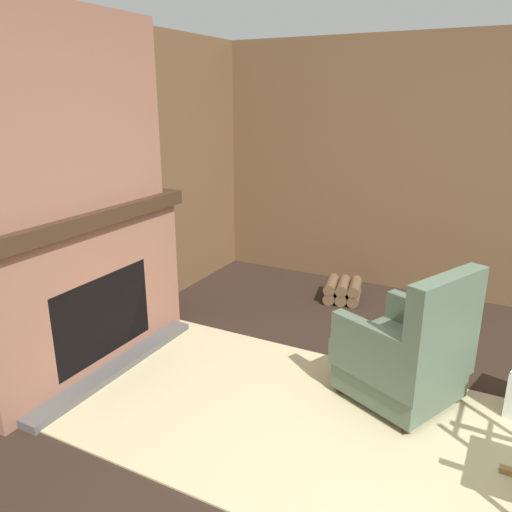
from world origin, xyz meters
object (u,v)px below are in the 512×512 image
object	(u,v)px
armchair	(407,355)
decorative_plate_on_mantel	(77,188)
firewood_stack	(343,290)
storage_case	(131,185)

from	to	relation	value
armchair	decorative_plate_on_mantel	distance (m)	2.59
firewood_stack	storage_case	world-z (taller)	storage_case
armchair	decorative_plate_on_mantel	bearing A→B (deg)	35.82
firewood_stack	storage_case	bearing A→B (deg)	-135.32
armchair	firewood_stack	xyz separation A→B (m)	(-0.91, 1.50, -0.24)
firewood_stack	storage_case	size ratio (longest dim) A/B	1.94
firewood_stack	decorative_plate_on_mantel	world-z (taller)	decorative_plate_on_mantel
storage_case	decorative_plate_on_mantel	bearing A→B (deg)	-92.09
armchair	storage_case	size ratio (longest dim) A/B	4.37
armchair	firewood_stack	distance (m)	1.77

